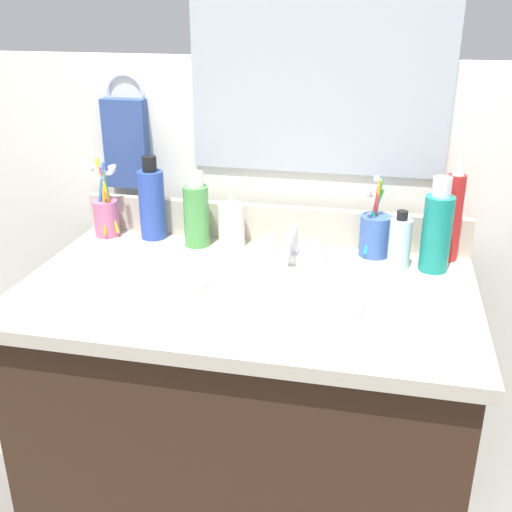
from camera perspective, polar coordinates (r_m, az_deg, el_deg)
name	(u,v)px	position (r m, az deg, el deg)	size (l,w,h in m)	color
vanity_cabinet	(247,456)	(1.55, -0.81, -17.91)	(0.91, 0.52, 0.84)	#382316
countertop	(246,292)	(1.31, -0.91, -3.33)	(0.95, 0.56, 0.03)	beige
backsplash	(271,223)	(1.53, 1.38, 3.02)	(0.95, 0.02, 0.09)	beige
back_wall	(274,307)	(1.69, 1.70, -4.72)	(2.05, 0.04, 1.30)	white
mirror_panel	(320,50)	(1.47, 5.89, 18.29)	(0.60, 0.01, 0.56)	#B2BCC6
towel_ring	(125,94)	(1.61, -11.90, 14.37)	(0.10, 0.10, 0.01)	silver
hand_towel	(126,144)	(1.61, -11.81, 10.05)	(0.11, 0.04, 0.22)	#334C8C
sink_basin	(277,308)	(1.28, 1.93, -4.74)	(0.36, 0.36, 0.11)	white
faucet	(293,247)	(1.43, 3.38, 0.83)	(0.16, 0.10, 0.08)	silver
bottle_shampoo_blue	(152,202)	(1.56, -9.53, 4.87)	(0.06, 0.06, 0.21)	#2D4CB2
bottle_spray_red	(453,214)	(1.46, 17.59, 3.65)	(0.04, 0.04, 0.24)	red
bottle_toner_green	(196,213)	(1.50, -5.50, 3.95)	(0.06, 0.06, 0.18)	#4C9E4C
bottle_lotion_white	(231,224)	(1.49, -2.27, 2.98)	(0.06, 0.06, 0.13)	white
bottle_gel_clear	(400,243)	(1.41, 13.04, 1.21)	(0.05, 0.05, 0.13)	silver
bottle_mouthwash_teal	(437,230)	(1.40, 16.26, 2.33)	(0.06, 0.06, 0.21)	teal
cup_pink	(106,214)	(1.60, -13.57, 3.73)	(0.07, 0.07, 0.20)	#D16693
cup_blue_plastic	(375,233)	(1.46, 10.84, 2.10)	(0.08, 0.09, 0.19)	#3F66B7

